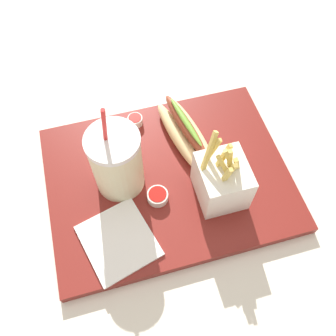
% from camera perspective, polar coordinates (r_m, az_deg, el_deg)
% --- Properties ---
extents(ground_plane, '(2.40, 2.40, 0.02)m').
position_cam_1_polar(ground_plane, '(0.74, 0.00, -2.37)').
color(ground_plane, silver).
extents(food_tray, '(0.46, 0.35, 0.02)m').
position_cam_1_polar(food_tray, '(0.72, 0.00, -1.62)').
color(food_tray, maroon).
rests_on(food_tray, ground_plane).
extents(soda_cup, '(0.09, 0.09, 0.22)m').
position_cam_1_polar(soda_cup, '(0.65, -7.95, 0.97)').
color(soda_cup, beige).
rests_on(soda_cup, food_tray).
extents(fries_basket, '(0.09, 0.09, 0.15)m').
position_cam_1_polar(fries_basket, '(0.66, 8.32, -1.92)').
color(fries_basket, white).
rests_on(fries_basket, food_tray).
extents(hot_dog_1, '(0.09, 0.19, 0.06)m').
position_cam_1_polar(hot_dog_1, '(0.74, 2.65, 5.63)').
color(hot_dog_1, '#E5C689').
rests_on(hot_dog_1, food_tray).
extents(ketchup_cup_1, '(0.04, 0.04, 0.02)m').
position_cam_1_polar(ketchup_cup_1, '(0.68, -1.62, -4.34)').
color(ketchup_cup_1, white).
rests_on(ketchup_cup_1, food_tray).
extents(ketchup_cup_2, '(0.03, 0.03, 0.02)m').
position_cam_1_polar(ketchup_cup_2, '(0.74, -5.98, 3.50)').
color(ketchup_cup_2, white).
rests_on(ketchup_cup_2, food_tray).
extents(ketchup_cup_3, '(0.03, 0.03, 0.02)m').
position_cam_1_polar(ketchup_cup_3, '(0.78, -5.11, 7.40)').
color(ketchup_cup_3, white).
rests_on(ketchup_cup_3, food_tray).
extents(napkin_stack, '(0.14, 0.15, 0.01)m').
position_cam_1_polar(napkin_stack, '(0.66, -7.68, -11.08)').
color(napkin_stack, white).
rests_on(napkin_stack, food_tray).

